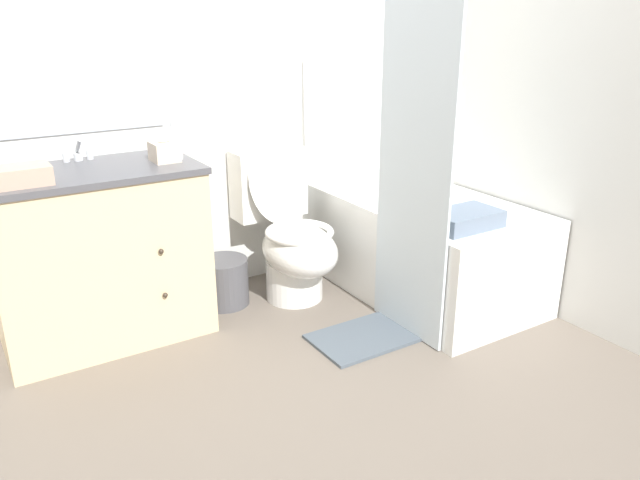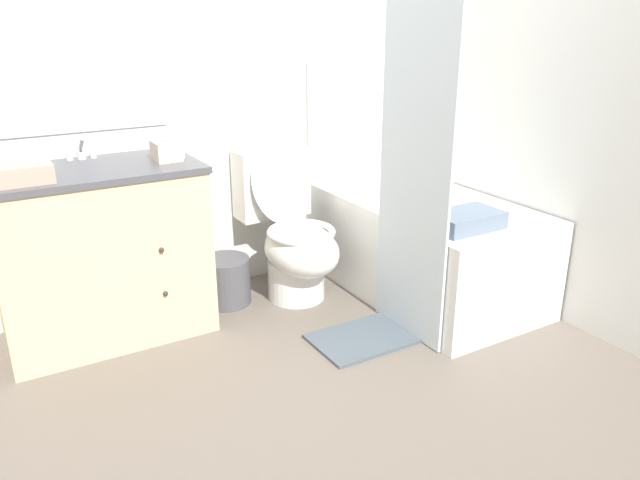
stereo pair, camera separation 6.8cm
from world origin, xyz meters
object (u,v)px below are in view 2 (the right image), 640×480
(vanity_cabinet, at_px, (102,252))
(bath_mat, at_px, (366,337))
(bath_towel_folded, at_px, (466,220))
(toilet, at_px, (292,235))
(bathtub, at_px, (424,246))
(wastebasket, at_px, (226,281))
(hand_towel_folded, at_px, (18,174))
(tissue_box, at_px, (166,150))
(soap_dispenser, at_px, (177,141))
(sink_faucet, at_px, (81,153))

(vanity_cabinet, distance_m, bath_mat, 1.35)
(vanity_cabinet, relative_size, bath_towel_folded, 2.82)
(toilet, bearing_deg, bathtub, -26.33)
(wastebasket, height_order, hand_towel_folded, hand_towel_folded)
(tissue_box, height_order, bath_mat, tissue_box)
(vanity_cabinet, distance_m, tissue_box, 0.58)
(bath_mat, bearing_deg, toilet, 95.43)
(soap_dispenser, height_order, bath_towel_folded, soap_dispenser)
(tissue_box, xyz_separation_m, bath_mat, (0.71, -0.69, -0.89))
(hand_towel_folded, bearing_deg, bathtub, -7.79)
(vanity_cabinet, relative_size, tissue_box, 6.81)
(toilet, bearing_deg, hand_towel_folded, -177.38)
(vanity_cabinet, xyz_separation_m, toilet, (1.00, -0.08, -0.07))
(sink_faucet, distance_m, soap_dispenser, 0.46)
(wastebasket, distance_m, bath_mat, 0.86)
(sink_faucet, distance_m, wastebasket, 1.00)
(vanity_cabinet, distance_m, hand_towel_folded, 0.57)
(sink_faucet, xyz_separation_m, bathtub, (1.67, -0.60, -0.61))
(wastebasket, xyz_separation_m, bath_towel_folded, (0.89, -0.88, 0.45))
(wastebasket, relative_size, hand_towel_folded, 1.03)
(wastebasket, bearing_deg, soap_dispenser, -170.54)
(vanity_cabinet, distance_m, toilet, 1.00)
(tissue_box, xyz_separation_m, bath_towel_folded, (1.18, -0.83, -0.32))
(bath_towel_folded, bearing_deg, bathtub, 72.67)
(toilet, height_order, bath_mat, toilet)
(sink_faucet, distance_m, hand_towel_folded, 0.45)
(tissue_box, bearing_deg, wastebasket, 10.09)
(tissue_box, height_order, soap_dispenser, soap_dispenser)
(tissue_box, bearing_deg, vanity_cabinet, 174.16)
(vanity_cabinet, xyz_separation_m, soap_dispenser, (0.41, -0.02, 0.50))
(vanity_cabinet, bearing_deg, tissue_box, -5.84)
(vanity_cabinet, xyz_separation_m, tissue_box, (0.35, -0.04, 0.46))
(toilet, bearing_deg, vanity_cabinet, 175.48)
(sink_faucet, relative_size, hand_towel_folded, 0.54)
(bathtub, bearing_deg, bath_mat, -152.82)
(tissue_box, relative_size, soap_dispenser, 0.77)
(vanity_cabinet, xyz_separation_m, hand_towel_folded, (-0.31, -0.14, 0.45))
(hand_towel_folded, bearing_deg, soap_dispenser, 9.17)
(wastebasket, distance_m, soap_dispenser, 0.83)
(tissue_box, xyz_separation_m, soap_dispenser, (0.06, 0.01, 0.03))
(vanity_cabinet, height_order, tissue_box, tissue_box)
(wastebasket, relative_size, soap_dispenser, 1.46)
(hand_towel_folded, bearing_deg, bath_mat, -23.02)
(vanity_cabinet, bearing_deg, wastebasket, 1.36)
(toilet, bearing_deg, tissue_box, 176.19)
(hand_towel_folded, height_order, bath_towel_folded, hand_towel_folded)
(bath_mat, bearing_deg, wastebasket, 120.09)
(bathtub, bearing_deg, bath_towel_folded, -107.33)
(soap_dispenser, distance_m, bath_mat, 1.33)
(sink_faucet, xyz_separation_m, hand_towel_folded, (-0.31, -0.33, 0.00))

